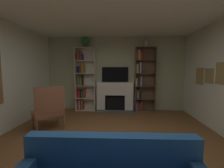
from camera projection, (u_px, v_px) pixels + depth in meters
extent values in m
plane|color=brown|center=(108.00, 153.00, 2.78)|extent=(7.24, 7.24, 0.00)
cube|color=#A8B08D|center=(115.00, 74.00, 5.67)|extent=(5.17, 0.06, 2.69)
cube|color=#9B8249|center=(221.00, 73.00, 3.47)|extent=(0.03, 0.33, 0.50)
cube|color=slate|center=(220.00, 73.00, 3.47)|extent=(0.01, 0.27, 0.44)
cube|color=#9B8249|center=(209.00, 76.00, 3.94)|extent=(0.03, 0.37, 0.37)
cube|color=tan|center=(209.00, 76.00, 3.94)|extent=(0.01, 0.31, 0.31)
cube|color=#9B8249|center=(200.00, 76.00, 4.41)|extent=(0.03, 0.37, 0.48)
cube|color=#2F7652|center=(199.00, 76.00, 4.41)|extent=(0.01, 0.31, 0.42)
cube|color=white|center=(101.00, 102.00, 5.66)|extent=(0.30, 0.24, 0.57)
cube|color=white|center=(129.00, 103.00, 5.59)|extent=(0.30, 0.24, 0.57)
cube|color=white|center=(115.00, 89.00, 5.57)|extent=(1.33, 0.24, 0.47)
cube|color=black|center=(115.00, 102.00, 5.70)|extent=(0.73, 0.08, 0.57)
cube|color=#50565B|center=(115.00, 112.00, 5.38)|extent=(1.43, 0.30, 0.03)
cube|color=black|center=(115.00, 75.00, 5.61)|extent=(0.97, 0.06, 0.54)
cube|color=silver|center=(76.00, 79.00, 5.59)|extent=(0.02, 0.33, 2.29)
cube|color=silver|center=(95.00, 79.00, 5.54)|extent=(0.02, 0.33, 2.29)
cube|color=silver|center=(87.00, 79.00, 5.72)|extent=(0.72, 0.02, 2.29)
cube|color=silver|center=(86.00, 110.00, 5.67)|extent=(0.69, 0.33, 0.02)
cube|color=beige|center=(78.00, 106.00, 5.71)|extent=(0.02, 0.24, 0.27)
cube|color=#A72C33|center=(79.00, 105.00, 5.69)|extent=(0.04, 0.28, 0.32)
cube|color=beige|center=(80.00, 105.00, 5.70)|extent=(0.03, 0.23, 0.35)
cube|color=#4D247C|center=(81.00, 105.00, 5.71)|extent=(0.03, 0.21, 0.34)
cube|color=#A68D38|center=(82.00, 104.00, 5.71)|extent=(0.03, 0.21, 0.36)
cube|color=#A62728|center=(83.00, 106.00, 5.72)|extent=(0.04, 0.20, 0.26)
cube|color=silver|center=(86.00, 98.00, 5.63)|extent=(0.69, 0.33, 0.02)
cube|color=#B52C32|center=(78.00, 94.00, 5.67)|extent=(0.04, 0.23, 0.29)
cube|color=olive|center=(79.00, 94.00, 5.69)|extent=(0.03, 0.19, 0.24)
cube|color=red|center=(80.00, 94.00, 5.65)|extent=(0.04, 0.25, 0.27)
cube|color=black|center=(81.00, 93.00, 5.66)|extent=(0.03, 0.22, 0.30)
cube|color=#287042|center=(82.00, 94.00, 5.67)|extent=(0.04, 0.22, 0.23)
cube|color=#65287F|center=(84.00, 94.00, 5.67)|extent=(0.02, 0.19, 0.29)
cube|color=#BC3A1F|center=(85.00, 93.00, 5.64)|extent=(0.04, 0.25, 0.33)
cube|color=silver|center=(86.00, 86.00, 5.59)|extent=(0.69, 0.33, 0.02)
cube|color=#583676|center=(77.00, 81.00, 5.63)|extent=(0.03, 0.22, 0.32)
cube|color=#A48E20|center=(79.00, 81.00, 5.64)|extent=(0.04, 0.19, 0.32)
cube|color=#236852|center=(80.00, 81.00, 5.63)|extent=(0.03, 0.20, 0.30)
cube|color=#A28B34|center=(81.00, 81.00, 5.61)|extent=(0.04, 0.24, 0.30)
cube|color=black|center=(83.00, 80.00, 5.60)|extent=(0.03, 0.24, 0.39)
cube|color=silver|center=(85.00, 73.00, 5.54)|extent=(0.69, 0.33, 0.02)
cube|color=brown|center=(77.00, 70.00, 5.57)|extent=(0.04, 0.26, 0.24)
cube|color=black|center=(78.00, 70.00, 5.59)|extent=(0.03, 0.20, 0.24)
cube|color=#2C3B97|center=(80.00, 70.00, 5.59)|extent=(0.03, 0.21, 0.24)
cube|color=#AC1F1A|center=(81.00, 69.00, 5.59)|extent=(0.04, 0.19, 0.32)
cube|color=olive|center=(82.00, 68.00, 5.56)|extent=(0.03, 0.23, 0.36)
cube|color=olive|center=(83.00, 68.00, 5.56)|extent=(0.03, 0.24, 0.40)
cube|color=olive|center=(84.00, 69.00, 5.58)|extent=(0.04, 0.19, 0.29)
cube|color=silver|center=(85.00, 61.00, 5.50)|extent=(0.69, 0.33, 0.02)
cube|color=black|center=(77.00, 57.00, 5.53)|extent=(0.03, 0.24, 0.24)
cube|color=#B03220|center=(78.00, 56.00, 5.53)|extent=(0.04, 0.23, 0.30)
cube|color=brown|center=(79.00, 56.00, 5.52)|extent=(0.04, 0.25, 0.34)
cube|color=#2D4A84|center=(80.00, 55.00, 5.53)|extent=(0.02, 0.21, 0.37)
cube|color=brown|center=(81.00, 55.00, 5.50)|extent=(0.03, 0.28, 0.36)
cube|color=#4D246A|center=(83.00, 57.00, 5.53)|extent=(0.03, 0.22, 0.23)
cube|color=silver|center=(85.00, 48.00, 5.45)|extent=(0.69, 0.33, 0.02)
cube|color=brown|center=(135.00, 80.00, 5.46)|extent=(0.02, 0.31, 2.29)
cube|color=brown|center=(155.00, 80.00, 5.41)|extent=(0.02, 0.31, 2.29)
cube|color=brown|center=(144.00, 79.00, 5.58)|extent=(0.72, 0.02, 2.29)
cube|color=brown|center=(144.00, 111.00, 5.55)|extent=(0.69, 0.31, 0.02)
cube|color=navy|center=(136.00, 106.00, 5.59)|extent=(0.03, 0.20, 0.33)
cube|color=beige|center=(137.00, 106.00, 5.57)|extent=(0.02, 0.23, 0.28)
cube|color=#58337A|center=(138.00, 105.00, 5.56)|extent=(0.02, 0.24, 0.40)
cube|color=red|center=(139.00, 106.00, 5.59)|extent=(0.02, 0.18, 0.32)
cube|color=olive|center=(139.00, 107.00, 5.59)|extent=(0.02, 0.19, 0.23)
cube|color=red|center=(140.00, 106.00, 5.56)|extent=(0.03, 0.23, 0.32)
cube|color=brown|center=(142.00, 105.00, 5.58)|extent=(0.03, 0.17, 0.34)
cube|color=brown|center=(145.00, 99.00, 5.50)|extent=(0.69, 0.31, 0.02)
cube|color=#2F3B99|center=(136.00, 93.00, 5.53)|extent=(0.03, 0.22, 0.34)
cube|color=olive|center=(137.00, 94.00, 5.55)|extent=(0.03, 0.18, 0.33)
cube|color=beige|center=(138.00, 94.00, 5.54)|extent=(0.03, 0.20, 0.27)
cube|color=#272823|center=(139.00, 93.00, 5.52)|extent=(0.04, 0.22, 0.37)
cube|color=#252429|center=(140.00, 94.00, 5.53)|extent=(0.02, 0.21, 0.28)
cube|color=brown|center=(145.00, 86.00, 5.46)|extent=(0.69, 0.31, 0.02)
cube|color=beige|center=(136.00, 82.00, 5.47)|extent=(0.04, 0.26, 0.26)
cube|color=olive|center=(137.00, 82.00, 5.50)|extent=(0.02, 0.20, 0.26)
cube|color=#27272A|center=(138.00, 81.00, 5.48)|extent=(0.02, 0.23, 0.34)
cube|color=#592D80|center=(140.00, 82.00, 5.50)|extent=(0.04, 0.19, 0.25)
cube|color=beige|center=(141.00, 81.00, 5.49)|extent=(0.03, 0.20, 0.32)
cube|color=brown|center=(145.00, 73.00, 5.41)|extent=(0.69, 0.31, 0.02)
cube|color=olive|center=(136.00, 68.00, 5.44)|extent=(0.03, 0.22, 0.34)
cube|color=beige|center=(138.00, 69.00, 5.43)|extent=(0.04, 0.24, 0.32)
cube|color=black|center=(139.00, 69.00, 5.44)|extent=(0.03, 0.23, 0.29)
cube|color=beige|center=(140.00, 68.00, 5.43)|extent=(0.04, 0.22, 0.38)
cube|color=#2A4B89|center=(142.00, 69.00, 5.44)|extent=(0.03, 0.21, 0.26)
cube|color=brown|center=(145.00, 60.00, 5.37)|extent=(0.69, 0.31, 0.02)
cube|color=#AB372F|center=(137.00, 55.00, 5.38)|extent=(0.04, 0.24, 0.38)
cube|color=olive|center=(138.00, 56.00, 5.41)|extent=(0.03, 0.20, 0.32)
cube|color=beige|center=(139.00, 55.00, 5.40)|extent=(0.04, 0.20, 0.36)
cube|color=#A7741E|center=(141.00, 56.00, 5.37)|extent=(0.04, 0.26, 0.28)
cube|color=#B2372B|center=(142.00, 57.00, 5.41)|extent=(0.02, 0.18, 0.26)
cube|color=#A42029|center=(143.00, 55.00, 5.39)|extent=(0.04, 0.20, 0.36)
cube|color=#B0221E|center=(144.00, 56.00, 5.40)|extent=(0.02, 0.20, 0.29)
cube|color=brown|center=(146.00, 47.00, 5.33)|extent=(0.69, 0.31, 0.02)
cylinder|color=#49584F|center=(85.00, 46.00, 5.46)|extent=(0.18, 0.18, 0.13)
sphere|color=#2E7F2F|center=(85.00, 41.00, 5.45)|extent=(0.26, 0.26, 0.26)
cylinder|color=silver|center=(146.00, 44.00, 5.32)|extent=(0.11, 0.11, 0.21)
cylinder|color=#4C7F3F|center=(146.00, 39.00, 5.30)|extent=(0.01, 0.01, 0.14)
sphere|color=#D26F89|center=(146.00, 37.00, 5.29)|extent=(0.04, 0.04, 0.04)
cylinder|color=#4C7F3F|center=(146.00, 39.00, 5.31)|extent=(0.01, 0.01, 0.14)
sphere|color=#D26F89|center=(146.00, 37.00, 5.31)|extent=(0.06, 0.06, 0.06)
cylinder|color=#4C7F3F|center=(146.00, 39.00, 5.28)|extent=(0.01, 0.01, 0.14)
sphere|color=#D26F89|center=(146.00, 37.00, 5.28)|extent=(0.04, 0.04, 0.04)
cylinder|color=#4C7F3F|center=(146.00, 39.00, 5.28)|extent=(0.01, 0.01, 0.14)
sphere|color=#D26F89|center=(146.00, 37.00, 5.27)|extent=(0.04, 0.04, 0.04)
cube|color=#214F8C|center=(112.00, 153.00, 1.65)|extent=(1.87, 0.20, 0.40)
cylinder|color=brown|center=(37.00, 127.00, 3.48)|extent=(0.04, 0.04, 0.40)
cylinder|color=brown|center=(64.00, 121.00, 3.85)|extent=(0.04, 0.04, 0.40)
cylinder|color=brown|center=(33.00, 121.00, 3.88)|extent=(0.04, 0.04, 0.40)
cylinder|color=brown|center=(58.00, 116.00, 4.26)|extent=(0.04, 0.04, 0.40)
cube|color=#B66954|center=(48.00, 112.00, 3.85)|extent=(0.88, 0.86, 0.08)
cube|color=brown|center=(48.00, 114.00, 3.85)|extent=(0.88, 0.86, 0.04)
cube|color=brown|center=(50.00, 101.00, 3.62)|extent=(0.55, 0.49, 0.71)
cube|color=#906245|center=(115.00, 148.00, 2.20)|extent=(0.72, 0.43, 0.04)
cylinder|color=#906245|center=(90.00, 168.00, 2.06)|extent=(0.05, 0.05, 0.37)
cylinder|color=#906245|center=(95.00, 153.00, 2.43)|extent=(0.05, 0.05, 0.37)
cylinder|color=#906245|center=(137.00, 154.00, 2.39)|extent=(0.05, 0.05, 0.37)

